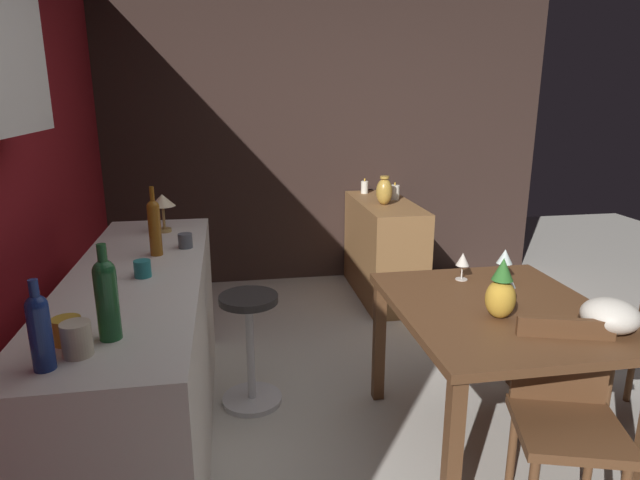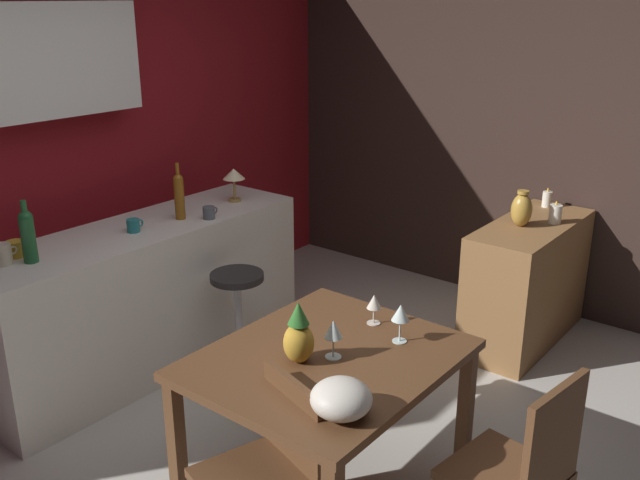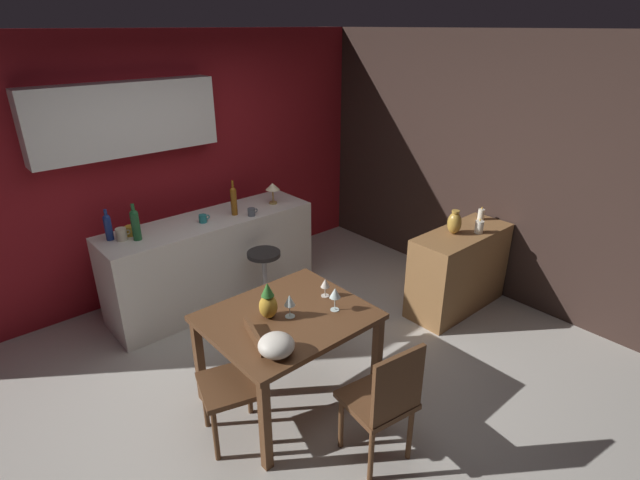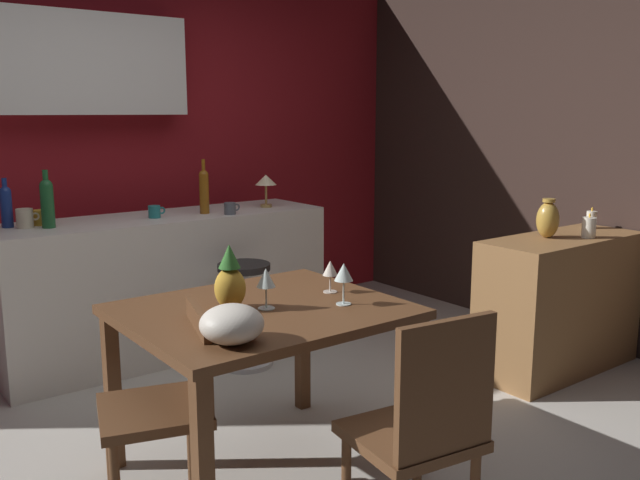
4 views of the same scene
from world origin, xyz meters
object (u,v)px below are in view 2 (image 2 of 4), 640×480
object	(u,v)px
pineapple_centerpiece	(299,336)
cup_mustard	(16,249)
wine_glass_center	(333,330)
cup_teal	(134,225)
counter_lamp	(234,176)
vase_brass	(522,209)
dining_table	(327,374)
sideboard_cabinet	(527,282)
bar_stool	(239,320)
wine_bottle_green	(28,234)
chair_by_doorway	(521,472)
wine_glass_left	(401,314)
cup_slate	(209,213)
chair_near_window	(268,469)
fruit_bowl	(341,399)
pillar_candle_short	(547,199)
wine_bottle_amber	(179,194)
wine_glass_right	(374,303)
pillar_candle_tall	(555,214)
cup_cream	(3,254)

from	to	relation	value
pineapple_centerpiece	cup_mustard	size ratio (longest dim) A/B	2.13
wine_glass_center	cup_teal	world-z (taller)	cup_teal
counter_lamp	vase_brass	size ratio (longest dim) A/B	0.97
dining_table	counter_lamp	bearing A→B (deg)	56.73
sideboard_cabinet	wine_glass_center	bearing A→B (deg)	179.18
bar_stool	wine_bottle_green	bearing A→B (deg)	153.49
chair_by_doorway	wine_glass_left	distance (m)	0.81
chair_by_doorway	cup_slate	size ratio (longest dim) A/B	8.33
chair_near_window	wine_glass_center	size ratio (longest dim) A/B	4.74
chair_near_window	wine_bottle_green	xyz separation A→B (m)	(0.06, 1.69, 0.59)
pineapple_centerpiece	fruit_bowl	distance (m)	0.44
cup_slate	pillar_candle_short	distance (m)	2.31
dining_table	cup_mustard	xyz separation A→B (m)	(-0.41, 1.76, 0.30)
wine_bottle_amber	chair_near_window	bearing A→B (deg)	-121.94
sideboard_cabinet	bar_stool	xyz separation A→B (m)	(-1.49, 1.19, -0.07)
wine_glass_left	wine_bottle_amber	size ratio (longest dim) A/B	0.51
bar_stool	wine_bottle_amber	xyz separation A→B (m)	(-0.02, 0.45, 0.71)
wine_glass_right	pillar_candle_short	size ratio (longest dim) A/B	1.09
bar_stool	wine_glass_center	size ratio (longest dim) A/B	3.72
chair_by_doorway	counter_lamp	bearing A→B (deg)	68.70
pillar_candle_tall	pillar_candle_short	world-z (taller)	pillar_candle_tall
cup_mustard	cup_teal	size ratio (longest dim) A/B	1.17
wine_glass_left	pillar_candle_short	size ratio (longest dim) A/B	1.33
wine_glass_right	cup_slate	size ratio (longest dim) A/B	1.34
dining_table	chair_by_doorway	distance (m)	0.88
cup_slate	vase_brass	bearing A→B (deg)	-48.73
wine_glass_left	fruit_bowl	xyz separation A→B (m)	(-0.63, -0.14, -0.07)
fruit_bowl	wine_bottle_green	distance (m)	1.96
cup_cream	vase_brass	size ratio (longest dim) A/B	0.55
wine_bottle_amber	cup_slate	world-z (taller)	wine_bottle_amber
wine_glass_right	sideboard_cabinet	bearing A→B (deg)	-2.63
vase_brass	chair_by_doorway	bearing A→B (deg)	-155.84
bar_stool	wine_bottle_green	xyz separation A→B (m)	(-0.98, 0.49, 0.71)
pineapple_centerpiece	wine_bottle_amber	distance (m)	1.68
pillar_candle_short	sideboard_cabinet	bearing A→B (deg)	-169.86
wine_glass_left	pillar_candle_short	xyz separation A→B (m)	(2.18, 0.19, -0.00)
chair_by_doorway	wine_glass_left	xyz separation A→B (m)	(0.21, 0.68, 0.38)
fruit_bowl	cup_mustard	size ratio (longest dim) A/B	1.80
vase_brass	wine_glass_right	bearing A→B (deg)	178.74
wine_glass_left	cup_mustard	size ratio (longest dim) A/B	1.40
sideboard_cabinet	wine_glass_left	distance (m)	1.84
sideboard_cabinet	pillar_candle_tall	size ratio (longest dim) A/B	7.51
sideboard_cabinet	cup_teal	size ratio (longest dim) A/B	10.04
dining_table	pineapple_centerpiece	size ratio (longest dim) A/B	4.08
cup_teal	wine_glass_right	bearing A→B (deg)	-84.80
wine_bottle_green	dining_table	bearing A→B (deg)	-76.20
wine_glass_right	wine_glass_center	xyz separation A→B (m)	(-0.38, -0.05, 0.02)
wine_glass_center	cup_mustard	xyz separation A→B (m)	(-0.41, 1.79, 0.08)
chair_near_window	wine_bottle_green	size ratio (longest dim) A/B	2.49
cup_cream	cup_slate	bearing A→B (deg)	-11.93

